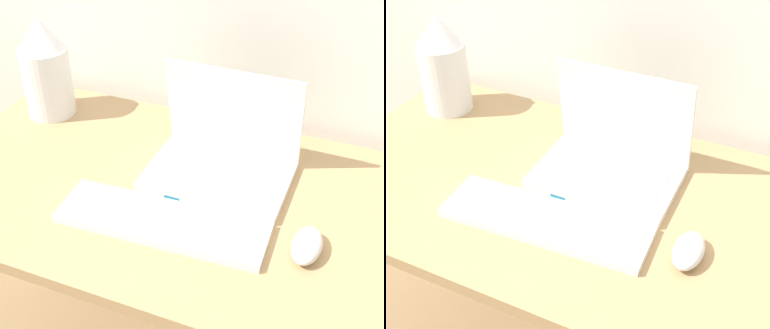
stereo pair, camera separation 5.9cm
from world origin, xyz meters
TOP-DOWN VIEW (x-y plane):
  - desk at (0.00, 0.33)m, footprint 1.21×0.67m
  - laptop at (0.06, 0.44)m, footprint 0.33×0.23m
  - keyboard at (0.01, 0.21)m, footprint 0.45×0.15m
  - mouse at (0.30, 0.25)m, footprint 0.06×0.11m
  - vase at (-0.47, 0.53)m, footprint 0.13×0.13m
  - mp3_player at (-0.01, 0.33)m, footprint 0.04×0.06m

SIDE VIEW (x-z plane):
  - desk at x=0.00m, z-range 0.27..0.99m
  - mp3_player at x=-0.01m, z-range 0.72..0.73m
  - keyboard at x=0.01m, z-range 0.72..0.74m
  - mouse at x=0.30m, z-range 0.72..0.76m
  - laptop at x=0.06m, z-range 0.65..0.90m
  - vase at x=-0.47m, z-range 0.72..0.99m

